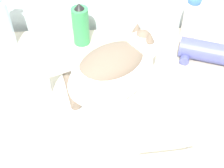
% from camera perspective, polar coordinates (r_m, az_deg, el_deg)
% --- Properties ---
extents(vanity_counter, '(0.96, 0.64, 0.84)m').
position_cam_1_polar(vanity_counter, '(1.34, -1.62, -13.30)').
color(vanity_counter, '#B2A893').
rests_on(vanity_counter, ground_plane).
extents(sink_basin, '(0.36, 0.36, 0.04)m').
position_cam_1_polar(sink_basin, '(0.95, -0.03, -2.34)').
color(sink_basin, white).
rests_on(sink_basin, vanity_counter).
extents(cat, '(0.32, 0.29, 0.19)m').
position_cam_1_polar(cat, '(0.87, 0.45, 2.80)').
color(cat, silver).
rests_on(cat, sink_basin).
extents(faucet, '(0.16, 0.07, 0.15)m').
position_cam_1_polar(faucet, '(0.96, -11.84, 1.53)').
color(faucet, silver).
rests_on(faucet, vanity_counter).
extents(lotion_bottle_white, '(0.05, 0.05, 0.19)m').
position_cam_1_polar(lotion_bottle_white, '(1.17, 14.24, 11.66)').
color(lotion_bottle_white, silver).
rests_on(lotion_bottle_white, vanity_counter).
extents(soap_pump_bottle, '(0.06, 0.06, 0.21)m').
position_cam_1_polar(soap_pump_bottle, '(1.18, -19.25, 10.30)').
color(soap_pump_bottle, silver).
rests_on(soap_pump_bottle, vanity_counter).
extents(spray_bottle_trigger, '(0.06, 0.06, 0.17)m').
position_cam_1_polar(spray_bottle_trigger, '(1.14, -5.74, 10.65)').
color(spray_bottle_trigger, '#338C4C').
rests_on(spray_bottle_trigger, vanity_counter).
extents(deodorant_stick, '(0.04, 0.04, 0.15)m').
position_cam_1_polar(deodorant_stick, '(1.15, 6.70, 10.87)').
color(deodorant_stick, silver).
rests_on(deodorant_stick, vanity_counter).
extents(cream_tube, '(0.15, 0.05, 0.04)m').
position_cam_1_polar(cream_tube, '(0.84, 10.35, -13.25)').
color(cream_tube, silver).
rests_on(cream_tube, vanity_counter).
extents(hair_dryer, '(0.20, 0.14, 0.07)m').
position_cam_1_polar(hair_dryer, '(1.13, 16.52, 5.70)').
color(hair_dryer, '#474C8C').
rests_on(hair_dryer, vanity_counter).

